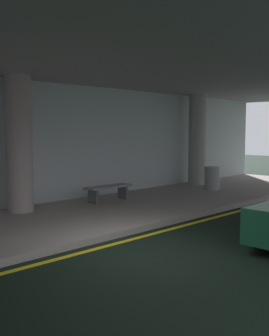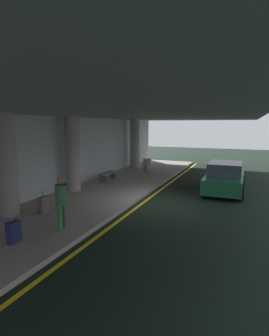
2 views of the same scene
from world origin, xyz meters
name	(u,v)px [view 1 (image 1 of 2)]	position (x,y,z in m)	size (l,w,h in m)	color
ground_plane	(139,251)	(0.00, 0.00, 0.00)	(60.00, 60.00, 0.00)	black
sidewalk	(50,222)	(0.00, 3.10, 0.07)	(26.00, 4.20, 0.15)	gray
lane_stripe_yellow	(115,244)	(0.00, 0.71, 0.00)	(26.00, 0.14, 0.01)	yellow
support_column_center	(19,145)	(0.00, 4.52, 1.97)	(0.70, 0.70, 3.65)	gray
support_column_right_mid	(197,140)	(8.00, 4.52, 1.97)	(0.70, 0.70, 3.65)	gray
ceiling_overhang	(59,61)	(0.00, 2.60, 3.95)	(28.00, 13.20, 0.30)	gray
terminal_back_wall	(4,146)	(0.00, 5.35, 1.90)	(26.00, 0.30, 3.80)	#AFB6B9
bench_metal	(109,190)	(2.80, 4.07, 0.50)	(1.60, 0.50, 0.48)	slate
trash_bin_steel	(212,178)	(7.16, 3.20, 0.57)	(0.56, 0.56, 0.85)	gray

